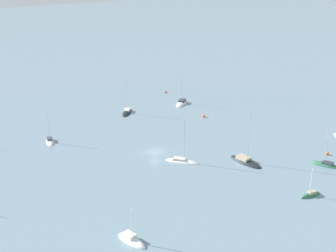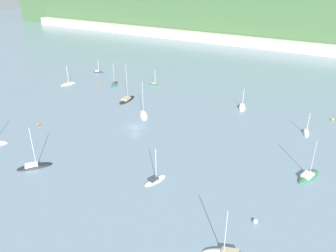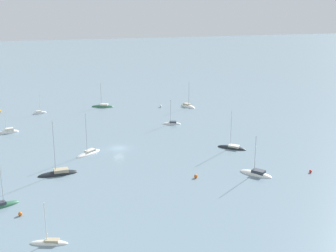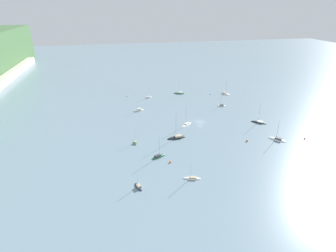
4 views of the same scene
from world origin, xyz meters
name	(u,v)px [view 3 (image 3 of 4)]	position (x,y,z in m)	size (l,w,h in m)	color
ground_plane	(119,148)	(0.00, 0.00, 0.00)	(600.00, 600.00, 0.00)	slate
sailboat_0	(232,148)	(-7.37, -28.72, 0.09)	(6.68, 7.47, 10.64)	black
sailboat_1	(172,124)	(19.23, -19.39, 0.11)	(3.25, 5.97, 8.29)	white
sailboat_2	(188,107)	(39.73, -30.80, 0.09)	(7.90, 4.82, 9.86)	white
sailboat_4	(49,243)	(-45.12, 18.03, 0.09)	(3.26, 6.50, 7.85)	white
sailboat_5	(58,174)	(-14.71, 15.78, 0.13)	(3.89, 9.21, 13.15)	black
sailboat_7	(2,206)	(-28.80, 26.64, 0.10)	(4.51, 6.87, 9.37)	#2D6647
sailboat_8	(256,174)	(-25.78, -27.13, 0.12)	(7.51, 6.98, 9.72)	white
sailboat_9	(40,113)	(42.91, 20.31, 0.09)	(2.41, 4.71, 7.06)	silver
sailboat_10	(103,107)	(47.06, -1.30, 0.09)	(4.92, 8.22, 9.59)	#2D6647
sailboat_11	(89,153)	(-2.45, 8.00, 0.11)	(6.77, 7.44, 11.28)	white
sailboat_12	(8,132)	(21.78, 29.06, 0.12)	(3.56, 6.57, 7.42)	white
mooring_buoy_0	(0,111)	(48.12, 33.48, 0.37)	(0.73, 0.73, 0.73)	yellow
mooring_buoy_1	(311,171)	(-27.72, -39.58, 0.34)	(0.68, 0.68, 0.68)	red
mooring_buoy_2	(196,176)	(-24.33, -13.46, 0.40)	(0.81, 0.81, 0.81)	orange
mooring_buoy_3	(20,214)	(-33.70, 23.06, 0.37)	(0.74, 0.74, 0.74)	orange
mooring_buoy_4	(161,106)	(41.43, -21.19, 0.42)	(0.83, 0.83, 0.83)	white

